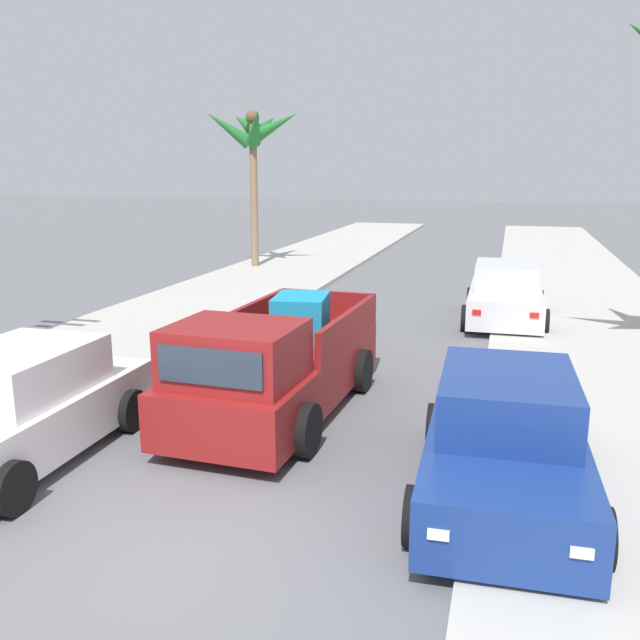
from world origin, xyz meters
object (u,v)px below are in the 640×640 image
object	(u,v)px
pickup_truck	(276,366)
car_left_mid	(505,295)
car_right_near	(505,441)
palm_tree_right_fore	(254,135)
car_left_near	(19,409)

from	to	relation	value
pickup_truck	car_left_mid	xyz separation A→B (m)	(3.43, 7.97, -0.10)
pickup_truck	car_right_near	xyz separation A→B (m)	(3.54, -1.88, -0.10)
pickup_truck	car_left_mid	distance (m)	8.67
palm_tree_right_fore	car_left_mid	bearing A→B (deg)	-36.83
car_right_near	car_left_near	bearing A→B (deg)	-174.19
pickup_truck	palm_tree_right_fore	distance (m)	16.88
pickup_truck	car_right_near	world-z (taller)	pickup_truck
palm_tree_right_fore	pickup_truck	bearing A→B (deg)	-67.93
palm_tree_right_fore	car_left_near	bearing A→B (deg)	-79.19
car_left_near	car_right_near	xyz separation A→B (m)	(6.30, 0.64, 0.00)
pickup_truck	car_right_near	size ratio (longest dim) A/B	1.23
car_right_near	car_left_mid	bearing A→B (deg)	90.64
pickup_truck	car_left_near	xyz separation A→B (m)	(-2.76, -2.52, -0.10)
pickup_truck	car_left_near	bearing A→B (deg)	-137.61
car_left_near	car_left_mid	size ratio (longest dim) A/B	1.00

